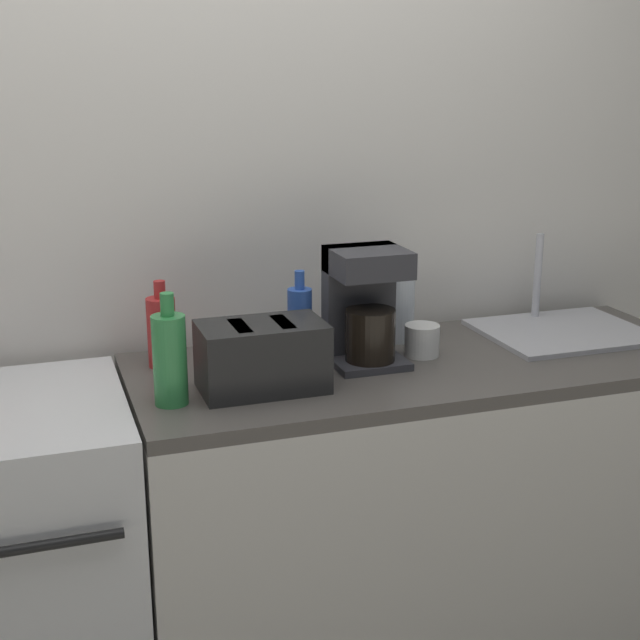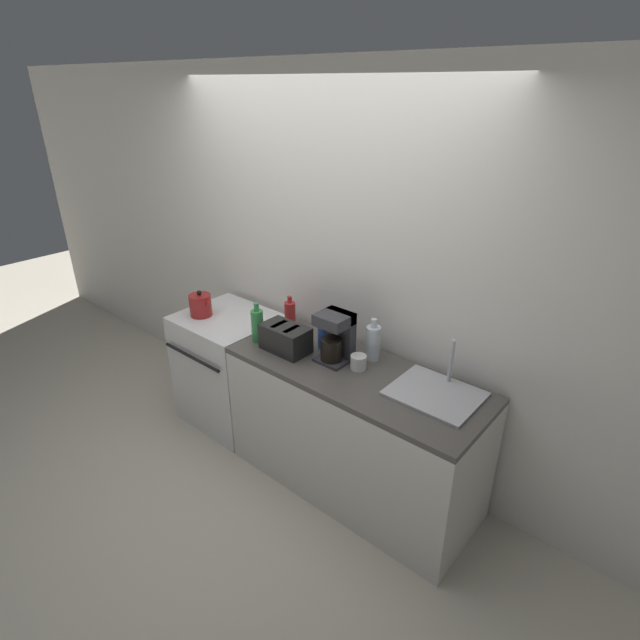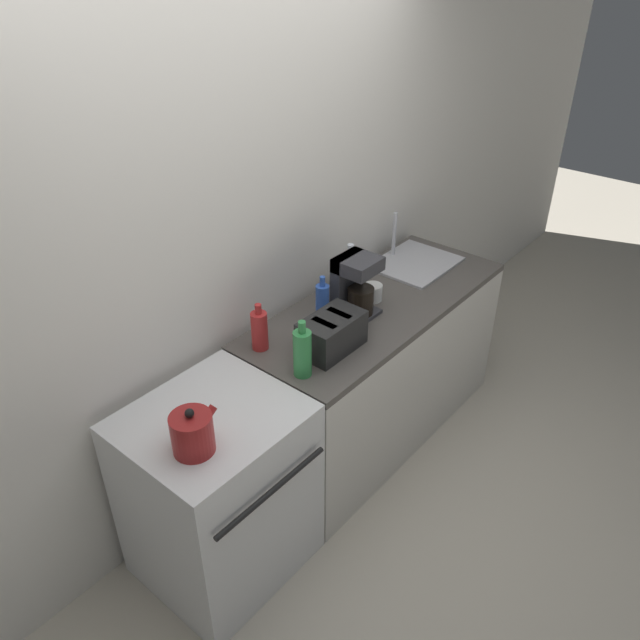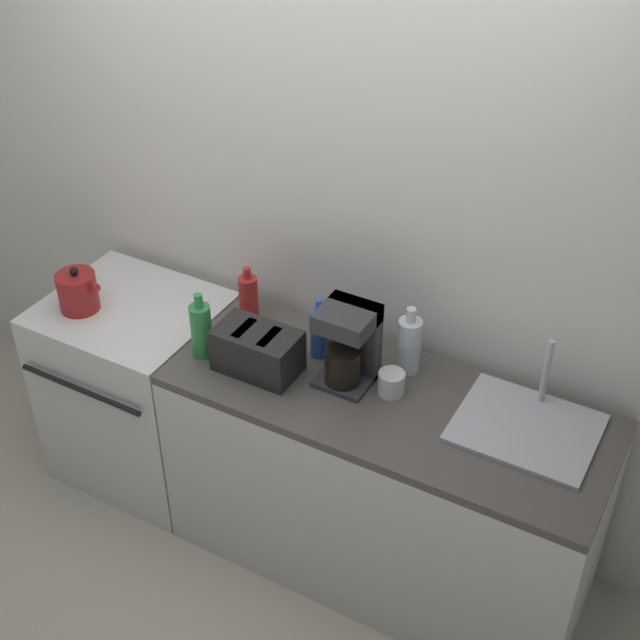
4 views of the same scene
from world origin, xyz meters
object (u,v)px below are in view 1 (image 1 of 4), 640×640
at_px(cup_white, 422,340).
at_px(bottle_blue, 300,323).
at_px(bottle_green, 170,358).
at_px(toaster, 262,356).
at_px(bottle_clear, 399,302).
at_px(bottle_red, 162,331).
at_px(coffee_maker, 365,304).

bearing_deg(cup_white, bottle_blue, 168.68).
relative_size(bottle_green, cup_white, 2.81).
distance_m(toaster, cup_white, 0.51).
bearing_deg(toaster, bottle_clear, 28.99).
distance_m(bottle_red, cup_white, 0.72).
xyz_separation_m(toaster, coffee_maker, (0.32, 0.12, 0.08)).
bearing_deg(toaster, bottle_red, 128.54).
xyz_separation_m(coffee_maker, cup_white, (0.17, 0.00, -0.12)).
bearing_deg(bottle_clear, coffee_maker, -137.82).
bearing_deg(bottle_green, coffee_maker, 14.45).
distance_m(toaster, bottle_green, 0.24).
relative_size(coffee_maker, bottle_green, 1.16).
distance_m(bottle_blue, bottle_clear, 0.34).
bearing_deg(cup_white, bottle_clear, 91.44).
relative_size(toaster, cup_white, 3.19).
xyz_separation_m(toaster, bottle_red, (-0.21, 0.26, 0.01)).
height_order(toaster, coffee_maker, coffee_maker).
height_order(bottle_green, bottle_blue, bottle_green).
xyz_separation_m(bottle_clear, cup_white, (0.00, -0.15, -0.07)).
bearing_deg(cup_white, bottle_green, -168.74).
bearing_deg(bottle_blue, coffee_maker, -23.24).
xyz_separation_m(bottle_red, bottle_clear, (0.70, 0.01, 0.02)).
relative_size(toaster, bottle_green, 1.14).
bearing_deg(bottle_blue, toaster, -130.09).
relative_size(toaster, bottle_red, 1.32).
xyz_separation_m(bottle_red, cup_white, (0.70, -0.14, -0.05)).
bearing_deg(bottle_red, bottle_clear, 0.84).
bearing_deg(toaster, bottle_blue, 49.91).
relative_size(coffee_maker, bottle_clear, 1.16).
bearing_deg(bottle_clear, bottle_red, -179.16).
bearing_deg(bottle_blue, bottle_green, -151.49).
bearing_deg(bottle_red, toaster, -51.46).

